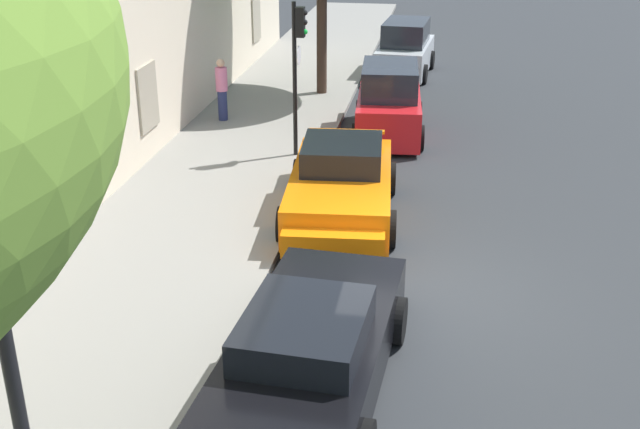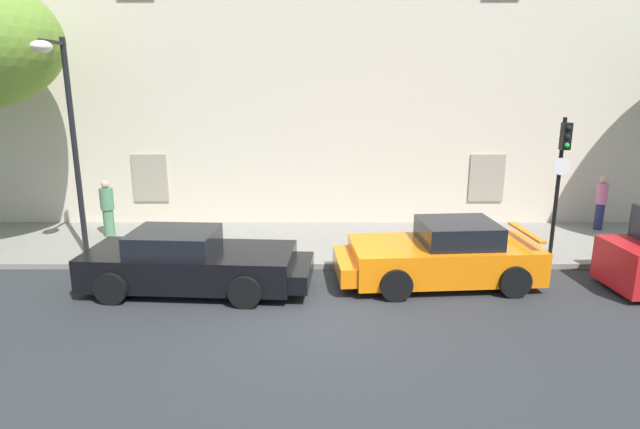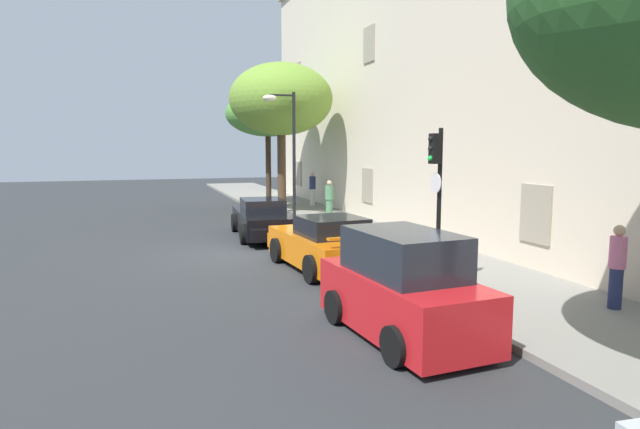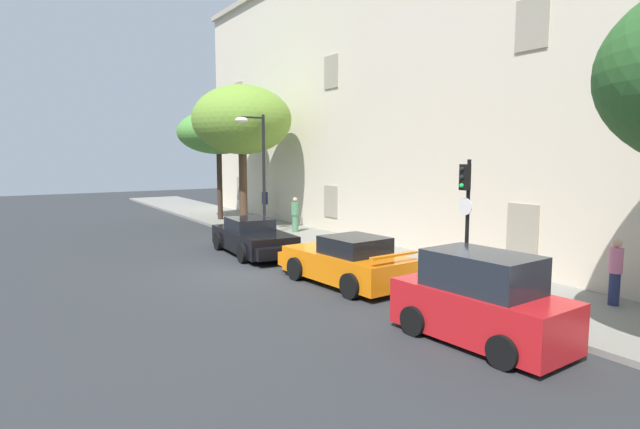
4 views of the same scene
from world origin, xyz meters
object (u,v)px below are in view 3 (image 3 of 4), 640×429
at_px(tree_midblock, 281,100).
at_px(traffic_light, 437,180).
at_px(hatchback_parked, 403,289).
at_px(tree_near_kerb, 268,114).
at_px(pedestrian_admiring, 313,188).
at_px(sportscar_yellow_flank, 324,245).
at_px(pedestrian_strolling, 617,266).
at_px(sportscar_red_lead, 265,221).
at_px(street_lamp, 284,132).
at_px(pedestrian_bystander, 329,199).

xyz_separation_m(tree_midblock, traffic_light, (14.89, -0.40, -2.92)).
height_order(hatchback_parked, tree_near_kerb, tree_near_kerb).
bearing_deg(traffic_light, pedestrian_admiring, 171.12).
height_order(sportscar_yellow_flank, pedestrian_strolling, pedestrian_strolling).
distance_m(hatchback_parked, pedestrian_strolling, 4.53).
bearing_deg(traffic_light, hatchback_parked, -41.08).
bearing_deg(sportscar_yellow_flank, hatchback_parked, -5.08).
relative_size(sportscar_red_lead, pedestrian_strolling, 3.08).
xyz_separation_m(sportscar_red_lead, pedestrian_admiring, (-8.30, 4.53, 0.46)).
bearing_deg(street_lamp, pedestrian_admiring, 149.59).
distance_m(tree_midblock, street_lamp, 3.14).
relative_size(sportscar_yellow_flank, pedestrian_strolling, 2.84).
bearing_deg(traffic_light, tree_near_kerb, 177.98).
distance_m(sportscar_red_lead, street_lamp, 5.08).
distance_m(sportscar_yellow_flank, pedestrian_admiring, 14.36).
relative_size(hatchback_parked, tree_near_kerb, 0.61).
bearing_deg(pedestrian_bystander, tree_midblock, -151.00).
relative_size(street_lamp, pedestrian_strolling, 3.28).
relative_size(sportscar_yellow_flank, tree_near_kerb, 0.77).
height_order(pedestrian_admiring, pedestrian_bystander, pedestrian_admiring).
height_order(tree_midblock, street_lamp, tree_midblock).
relative_size(hatchback_parked, pedestrian_strolling, 2.25).
bearing_deg(pedestrian_admiring, sportscar_yellow_flank, -16.70).
height_order(sportscar_red_lead, tree_near_kerb, tree_near_kerb).
xyz_separation_m(hatchback_parked, traffic_light, (-2.24, 1.95, 1.73)).
xyz_separation_m(pedestrian_admiring, pedestrian_strolling, (19.58, -0.10, -0.07)).
bearing_deg(tree_midblock, sportscar_red_lead, -20.29).
height_order(pedestrian_strolling, pedestrian_bystander, pedestrian_strolling).
bearing_deg(traffic_light, pedestrian_strolling, 45.66).
height_order(tree_near_kerb, pedestrian_bystander, tree_near_kerb).
relative_size(tree_midblock, pedestrian_bystander, 4.27).
height_order(tree_midblock, pedestrian_strolling, tree_midblock).
bearing_deg(pedestrian_strolling, pedestrian_bystander, -177.32).
bearing_deg(tree_midblock, pedestrian_admiring, 133.86).
distance_m(tree_near_kerb, pedestrian_strolling, 21.71).
bearing_deg(sportscar_yellow_flank, tree_midblock, 170.87).
relative_size(tree_near_kerb, pedestrian_admiring, 3.41).
bearing_deg(sportscar_yellow_flank, sportscar_red_lead, -175.78).
xyz_separation_m(sportscar_yellow_flank, tree_near_kerb, (-15.41, 2.12, 4.39)).
xyz_separation_m(tree_midblock, pedestrian_bystander, (2.67, 1.48, -4.52)).
distance_m(traffic_light, pedestrian_bystander, 12.47).
height_order(street_lamp, pedestrian_strolling, street_lamp).
relative_size(hatchback_parked, tree_midblock, 0.53).
bearing_deg(sportscar_yellow_flank, street_lamp, 171.80).
distance_m(pedestrian_admiring, pedestrian_strolling, 19.58).
bearing_deg(street_lamp, pedestrian_strolling, 10.55).
bearing_deg(street_lamp, sportscar_yellow_flank, -8.20).
bearing_deg(tree_near_kerb, street_lamp, -7.32).
bearing_deg(tree_midblock, pedestrian_strolling, 7.10).
distance_m(sportscar_red_lead, pedestrian_bystander, 5.10).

